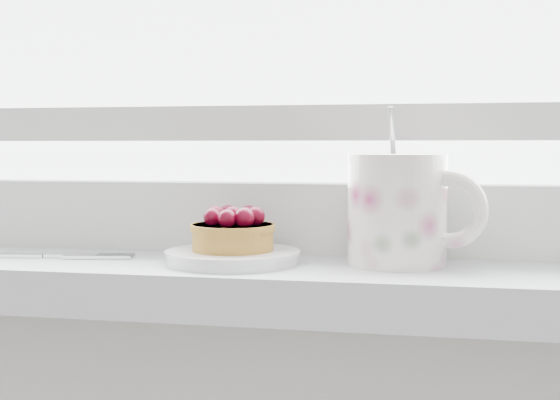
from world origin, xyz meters
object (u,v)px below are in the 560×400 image
(floral_mug, at_px, (401,207))
(raspberry_tart, at_px, (233,231))
(saucer, at_px, (233,257))
(fork, at_px, (26,255))

(floral_mug, bearing_deg, raspberry_tart, -172.12)
(saucer, distance_m, floral_mug, 0.16)
(raspberry_tart, xyz_separation_m, floral_mug, (0.15, 0.02, 0.02))
(floral_mug, xyz_separation_m, fork, (-0.36, -0.03, -0.05))
(saucer, xyz_separation_m, raspberry_tart, (0.00, 0.00, 0.02))
(fork, bearing_deg, saucer, 1.26)
(saucer, bearing_deg, fork, -178.74)
(floral_mug, relative_size, fork, 0.70)
(raspberry_tart, xyz_separation_m, fork, (-0.21, -0.00, -0.03))
(fork, bearing_deg, raspberry_tart, 1.32)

